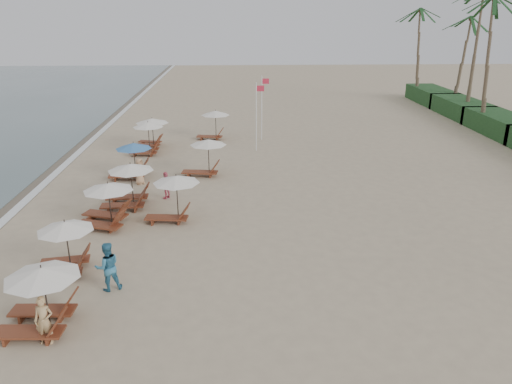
{
  "coord_description": "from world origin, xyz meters",
  "views": [
    {
      "loc": [
        -0.03,
        -16.8,
        9.44
      ],
      "look_at": [
        1.0,
        5.42,
        1.3
      ],
      "focal_mm": 34.43,
      "sensor_mm": 36.0,
      "label": 1
    }
  ],
  "objects_px": {
    "lounger_station_6": "(151,130)",
    "beachgoer_far_b": "(140,171)",
    "lounger_station_0": "(38,299)",
    "beachgoer_near": "(44,321)",
    "lounger_station_1": "(62,248)",
    "inland_station_1": "(204,155)",
    "inland_station_2": "(213,122)",
    "beachgoer_mid_a": "(108,267)",
    "lounger_station_4": "(130,161)",
    "beachgoer_far_a": "(166,185)",
    "lounger_station_3": "(127,187)",
    "lounger_station_2": "(104,206)",
    "flag_pole_near": "(257,114)",
    "lounger_station_5": "(146,138)",
    "inland_station_0": "(172,195)"
  },
  "relations": [
    {
      "from": "lounger_station_3",
      "to": "lounger_station_1",
      "type": "bearing_deg",
      "value": -98.64
    },
    {
      "from": "beachgoer_far_a",
      "to": "flag_pole_near",
      "type": "xyz_separation_m",
      "value": [
        5.3,
        9.55,
        1.94
      ]
    },
    {
      "from": "lounger_station_3",
      "to": "inland_station_1",
      "type": "xyz_separation_m",
      "value": [
        3.69,
        4.96,
        0.21
      ]
    },
    {
      "from": "beachgoer_far_a",
      "to": "inland_station_1",
      "type": "bearing_deg",
      "value": -166.07
    },
    {
      "from": "lounger_station_4",
      "to": "flag_pole_near",
      "type": "distance_m",
      "value": 9.94
    },
    {
      "from": "lounger_station_2",
      "to": "beachgoer_far_b",
      "type": "distance_m",
      "value": 5.94
    },
    {
      "from": "inland_station_0",
      "to": "beachgoer_far_b",
      "type": "relative_size",
      "value": 1.76
    },
    {
      "from": "lounger_station_6",
      "to": "inland_station_1",
      "type": "height_order",
      "value": "inland_station_1"
    },
    {
      "from": "lounger_station_1",
      "to": "flag_pole_near",
      "type": "relative_size",
      "value": 0.51
    },
    {
      "from": "flag_pole_near",
      "to": "lounger_station_6",
      "type": "bearing_deg",
      "value": 168.29
    },
    {
      "from": "lounger_station_4",
      "to": "lounger_station_5",
      "type": "distance_m",
      "value": 5.14
    },
    {
      "from": "lounger_station_3",
      "to": "beachgoer_near",
      "type": "relative_size",
      "value": 1.77
    },
    {
      "from": "lounger_station_1",
      "to": "flag_pole_near",
      "type": "height_order",
      "value": "flag_pole_near"
    },
    {
      "from": "lounger_station_0",
      "to": "lounger_station_4",
      "type": "bearing_deg",
      "value": 90.47
    },
    {
      "from": "lounger_station_5",
      "to": "inland_station_0",
      "type": "bearing_deg",
      "value": -75.13
    },
    {
      "from": "lounger_station_6",
      "to": "inland_station_0",
      "type": "distance_m",
      "value": 14.62
    },
    {
      "from": "lounger_station_4",
      "to": "inland_station_1",
      "type": "xyz_separation_m",
      "value": [
        4.47,
        0.06,
        0.3
      ]
    },
    {
      "from": "lounger_station_4",
      "to": "flag_pole_near",
      "type": "relative_size",
      "value": 0.55
    },
    {
      "from": "lounger_station_4",
      "to": "inland_station_2",
      "type": "bearing_deg",
      "value": 63.45
    },
    {
      "from": "lounger_station_1",
      "to": "inland_station_1",
      "type": "xyz_separation_m",
      "value": [
        4.74,
        11.85,
        0.21
      ]
    },
    {
      "from": "lounger_station_2",
      "to": "inland_station_2",
      "type": "distance_m",
      "value": 17.26
    },
    {
      "from": "lounger_station_6",
      "to": "inland_station_2",
      "type": "distance_m",
      "value": 4.99
    },
    {
      "from": "inland_station_1",
      "to": "beachgoer_far_a",
      "type": "relative_size",
      "value": 1.92
    },
    {
      "from": "beachgoer_mid_a",
      "to": "beachgoer_far_a",
      "type": "bearing_deg",
      "value": -118.6
    },
    {
      "from": "lounger_station_4",
      "to": "inland_station_1",
      "type": "bearing_deg",
      "value": 0.74
    },
    {
      "from": "lounger_station_3",
      "to": "lounger_station_6",
      "type": "relative_size",
      "value": 1.09
    },
    {
      "from": "inland_station_0",
      "to": "beachgoer_near",
      "type": "distance_m",
      "value": 9.6
    },
    {
      "from": "lounger_station_4",
      "to": "beachgoer_far_a",
      "type": "bearing_deg",
      "value": -55.37
    },
    {
      "from": "lounger_station_0",
      "to": "beachgoer_near",
      "type": "bearing_deg",
      "value": -60.73
    },
    {
      "from": "lounger_station_3",
      "to": "inland_station_2",
      "type": "distance_m",
      "value": 14.8
    },
    {
      "from": "beachgoer_mid_a",
      "to": "beachgoer_far_b",
      "type": "height_order",
      "value": "beachgoer_mid_a"
    },
    {
      "from": "lounger_station_4",
      "to": "inland_station_0",
      "type": "relative_size",
      "value": 0.98
    },
    {
      "from": "lounger_station_0",
      "to": "lounger_station_5",
      "type": "bearing_deg",
      "value": 90.01
    },
    {
      "from": "inland_station_1",
      "to": "lounger_station_2",
      "type": "bearing_deg",
      "value": -120.12
    },
    {
      "from": "lounger_station_3",
      "to": "lounger_station_6",
      "type": "xyz_separation_m",
      "value": [
        -0.66,
        12.23,
        0.16
      ]
    },
    {
      "from": "lounger_station_2",
      "to": "flag_pole_near",
      "type": "height_order",
      "value": "flag_pole_near"
    },
    {
      "from": "lounger_station_5",
      "to": "inland_station_1",
      "type": "height_order",
      "value": "lounger_station_5"
    },
    {
      "from": "inland_station_1",
      "to": "beachgoer_near",
      "type": "bearing_deg",
      "value": -103.65
    },
    {
      "from": "lounger_station_5",
      "to": "inland_station_2",
      "type": "relative_size",
      "value": 0.9
    },
    {
      "from": "inland_station_0",
      "to": "flag_pole_near",
      "type": "xyz_separation_m",
      "value": [
        4.64,
        12.64,
        1.35
      ]
    },
    {
      "from": "inland_station_1",
      "to": "beachgoer_mid_a",
      "type": "relative_size",
      "value": 1.56
    },
    {
      "from": "lounger_station_6",
      "to": "inland_station_0",
      "type": "bearing_deg",
      "value": -77.34
    },
    {
      "from": "lounger_station_6",
      "to": "beachgoer_far_b",
      "type": "distance_m",
      "value": 8.76
    },
    {
      "from": "beachgoer_far_a",
      "to": "flag_pole_near",
      "type": "distance_m",
      "value": 11.09
    },
    {
      "from": "lounger_station_0",
      "to": "lounger_station_2",
      "type": "bearing_deg",
      "value": 89.45
    },
    {
      "from": "lounger_station_0",
      "to": "beachgoer_near",
      "type": "distance_m",
      "value": 0.9
    },
    {
      "from": "lounger_station_0",
      "to": "lounger_station_6",
      "type": "distance_m",
      "value": 22.69
    },
    {
      "from": "lounger_station_5",
      "to": "beachgoer_far_a",
      "type": "distance_m",
      "value": 9.35
    },
    {
      "from": "flag_pole_near",
      "to": "lounger_station_4",
      "type": "bearing_deg",
      "value": -144.42
    },
    {
      "from": "lounger_station_4",
      "to": "inland_station_2",
      "type": "distance_m",
      "value": 10.47
    }
  ]
}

